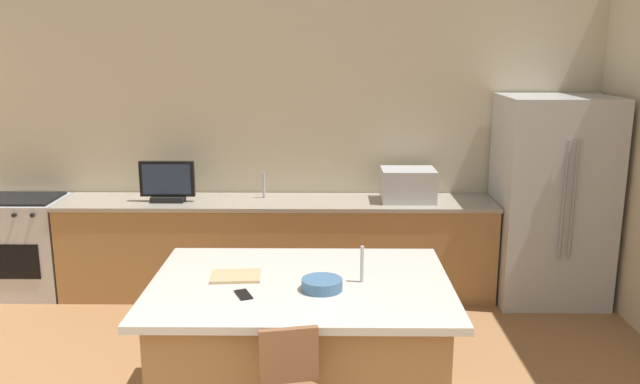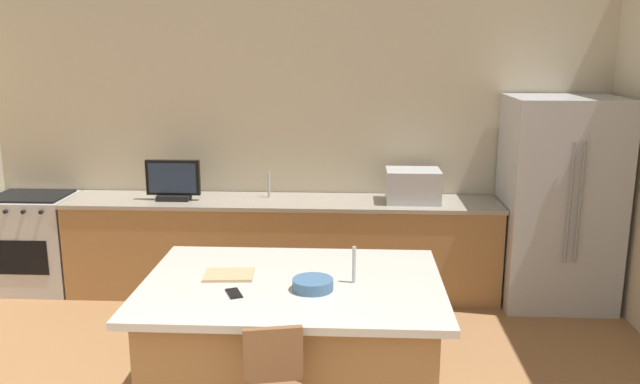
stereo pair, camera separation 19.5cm
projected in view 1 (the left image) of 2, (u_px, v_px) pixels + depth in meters
wall_back at (291, 133)px, 6.16m from camera, size 6.27×0.12×2.92m
counter_back at (278, 247)px, 6.02m from camera, size 3.95×0.62×0.89m
kitchen_island at (301, 352)px, 3.92m from camera, size 1.76×1.26×0.93m
refrigerator at (551, 200)px, 5.81m from camera, size 0.95×0.80×1.85m
range_oven at (25, 246)px, 6.04m from camera, size 0.73×0.63×0.91m
microwave at (408, 185)px, 5.87m from camera, size 0.48×0.36×0.29m
tv_monitor at (167, 183)px, 5.84m from camera, size 0.49×0.16×0.37m
sink_faucet_back at (264, 185)px, 5.99m from camera, size 0.02×0.02×0.24m
sink_faucet_island at (362, 264)px, 3.79m from camera, size 0.02×0.02×0.22m
fruit_bowl at (322, 284)px, 3.69m from camera, size 0.23×0.23×0.06m
cell_phone at (243, 295)px, 3.62m from camera, size 0.12×0.17×0.01m
cutting_board at (236, 276)px, 3.89m from camera, size 0.31×0.24×0.02m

